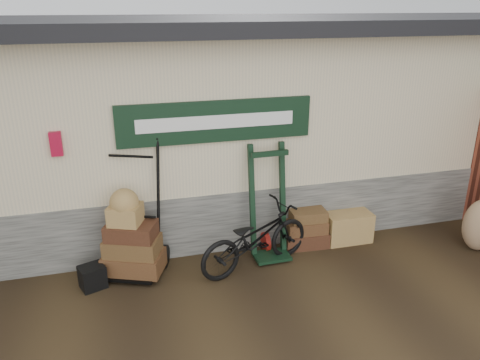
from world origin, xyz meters
name	(u,v)px	position (x,y,z in m)	size (l,w,h in m)	color
ground	(258,285)	(0.00, 0.00, 0.00)	(80.00, 80.00, 0.00)	black
station_building	(211,116)	(-0.01, 2.74, 1.61)	(14.40, 4.10, 3.20)	#4C4C47
porter_trolley	(135,206)	(-1.43, 0.85, 0.92)	(0.92, 0.69, 1.83)	black
green_barrow	(269,202)	(0.37, 0.74, 0.81)	(0.59, 0.50, 1.62)	black
suitcase_stack	(305,227)	(0.99, 0.85, 0.29)	(0.65, 0.41, 0.58)	#3E2313
wicker_hamper	(346,226)	(1.67, 0.85, 0.23)	(0.70, 0.46, 0.46)	olive
black_trunk	(93,277)	(-2.04, 0.52, 0.15)	(0.30, 0.26, 0.30)	black
bicycle	(255,235)	(0.09, 0.44, 0.49)	(1.70, 0.59, 0.99)	black
burlap_sack_left	(480,225)	(3.38, 0.06, 0.39)	(0.49, 0.41, 0.79)	#8D6E4C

